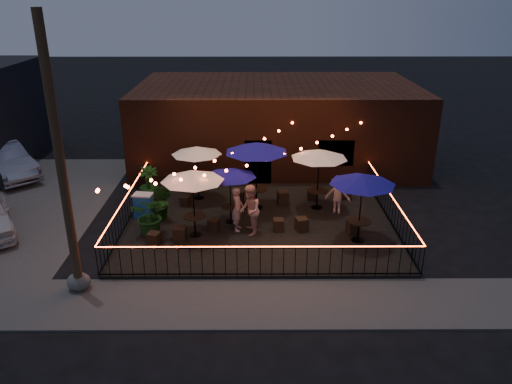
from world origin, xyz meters
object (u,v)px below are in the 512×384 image
at_px(cafe_table_0, 192,177).
at_px(boulder, 79,281).
at_px(cafe_table_3, 256,148).
at_px(cafe_table_5, 319,155).
at_px(cafe_table_4, 363,180).
at_px(cafe_table_1, 197,151).
at_px(cooler, 144,205).
at_px(utility_pole, 61,165).
at_px(cafe_table_2, 230,173).

bearing_deg(cafe_table_0, boulder, -132.71).
xyz_separation_m(cafe_table_3, boulder, (-5.34, -5.78, -2.37)).
bearing_deg(cafe_table_0, cafe_table_5, 27.31).
bearing_deg(cafe_table_4, cafe_table_1, 147.08).
relative_size(cafe_table_1, cafe_table_5, 0.79).
height_order(cafe_table_4, cooler, cafe_table_4).
distance_m(utility_pole, cafe_table_0, 4.88).
distance_m(cafe_table_3, cafe_table_4, 4.59).
xyz_separation_m(cafe_table_2, boulder, (-4.35, -4.44, -1.82)).
height_order(cafe_table_0, cafe_table_2, cafe_table_0).
bearing_deg(cafe_table_5, cafe_table_3, -179.91).
bearing_deg(cafe_table_1, cafe_table_0, -86.24).
bearing_deg(cafe_table_0, cooler, 143.83).
distance_m(cafe_table_3, cafe_table_5, 2.47).
distance_m(cafe_table_5, boulder, 9.93).
bearing_deg(cafe_table_1, cafe_table_5, -11.79).
bearing_deg(cafe_table_5, cooler, -172.93).
distance_m(cafe_table_2, boulder, 6.48).
relative_size(cafe_table_5, boulder, 3.65).
height_order(utility_pole, cafe_table_1, utility_pole).
relative_size(utility_pole, cafe_table_0, 3.11).
bearing_deg(cafe_table_2, cafe_table_0, -139.23).
bearing_deg(cooler, cafe_table_4, -5.44).
relative_size(cafe_table_3, cooler, 3.41).
bearing_deg(cafe_table_5, cafe_table_0, -152.69).
xyz_separation_m(utility_pole, cafe_table_2, (4.33, 4.50, -1.87)).
height_order(cafe_table_3, cooler, cafe_table_3).
relative_size(cafe_table_1, cooler, 2.39).
distance_m(cafe_table_5, cooler, 7.11).
bearing_deg(cafe_table_4, cafe_table_5, 111.23).
bearing_deg(cafe_table_3, utility_pole, -132.26).
xyz_separation_m(cafe_table_3, cafe_table_5, (2.45, 0.00, -0.27)).
bearing_deg(utility_pole, cooler, 79.42).
xyz_separation_m(cafe_table_5, cooler, (-6.83, -0.85, -1.78)).
distance_m(cafe_table_0, cafe_table_2, 1.66).
bearing_deg(cafe_table_0, cafe_table_2, 40.77).
distance_m(cafe_table_0, cafe_table_3, 3.30).
height_order(utility_pole, cafe_table_2, utility_pole).
height_order(cafe_table_2, cafe_table_5, cafe_table_5).
xyz_separation_m(utility_pole, cafe_table_4, (8.88, 2.97, -1.57)).
xyz_separation_m(cafe_table_1, boulder, (-2.88, -6.81, -1.94)).
xyz_separation_m(utility_pole, cafe_table_0, (3.08, 3.43, -1.61)).
height_order(cafe_table_3, cafe_table_4, cafe_table_3).
height_order(cafe_table_1, cafe_table_3, cafe_table_3).
height_order(cafe_table_3, boulder, cafe_table_3).
bearing_deg(cafe_table_5, cafe_table_1, 168.21).
bearing_deg(utility_pole, cafe_table_1, 67.43).
xyz_separation_m(utility_pole, cafe_table_3, (5.31, 5.84, -1.32)).
distance_m(utility_pole, cafe_table_3, 8.01).
bearing_deg(cafe_table_5, cafe_table_2, -158.64).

